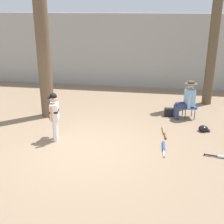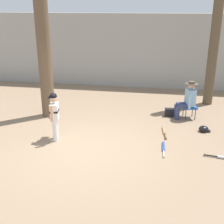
# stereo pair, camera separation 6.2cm
# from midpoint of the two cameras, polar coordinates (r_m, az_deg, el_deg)

# --- Properties ---
(ground_plane) EXTENTS (60.00, 60.00, 0.00)m
(ground_plane) POSITION_cam_midpoint_polar(r_m,az_deg,el_deg) (7.50, -4.98, -7.06)
(ground_plane) COLOR #897056
(concrete_back_wall) EXTENTS (18.00, 0.36, 3.06)m
(concrete_back_wall) POSITION_cam_midpoint_polar(r_m,az_deg,el_deg) (12.86, 1.84, 11.79)
(concrete_back_wall) COLOR #9E9E99
(concrete_back_wall) RESTS_ON ground
(tree_near_player) EXTENTS (0.56, 0.56, 5.12)m
(tree_near_player) POSITION_cam_midpoint_polar(r_m,az_deg,el_deg) (9.30, -12.92, 12.73)
(tree_near_player) COLOR brown
(tree_near_player) RESTS_ON ground
(tree_behind_spectator) EXTENTS (0.53, 0.53, 5.35)m
(tree_behind_spectator) POSITION_cam_midpoint_polar(r_m,az_deg,el_deg) (10.82, 19.47, 13.67)
(tree_behind_spectator) COLOR brown
(tree_behind_spectator) RESTS_ON ground
(young_ballplayer) EXTENTS (0.40, 0.57, 1.31)m
(young_ballplayer) POSITION_cam_midpoint_polar(r_m,az_deg,el_deg) (7.81, -10.90, -0.25)
(young_ballplayer) COLOR white
(young_ballplayer) RESTS_ON ground
(folding_stool) EXTENTS (0.48, 0.48, 0.41)m
(folding_stool) POSITION_cam_midpoint_polar(r_m,az_deg,el_deg) (9.59, 14.97, 0.89)
(folding_stool) COLOR #194C9E
(folding_stool) RESTS_ON ground
(seated_spectator) EXTENTS (0.68, 0.54, 1.20)m
(seated_spectator) POSITION_cam_midpoint_polar(r_m,az_deg,el_deg) (9.47, 14.55, 2.46)
(seated_spectator) COLOR navy
(seated_spectator) RESTS_ON ground
(handbag_beside_stool) EXTENTS (0.35, 0.20, 0.26)m
(handbag_beside_stool) POSITION_cam_midpoint_polar(r_m,az_deg,el_deg) (9.69, 11.39, -0.07)
(handbag_beside_stool) COLOR black
(handbag_beside_stool) RESTS_ON ground
(bat_blue_youth) EXTENTS (0.08, 0.77, 0.07)m
(bat_blue_youth) POSITION_cam_midpoint_polar(r_m,az_deg,el_deg) (7.57, 10.16, -6.80)
(bat_blue_youth) COLOR #2347AD
(bat_blue_youth) RESTS_ON ground
(bat_wood_tan) EXTENTS (0.14, 0.80, 0.07)m
(bat_wood_tan) POSITION_cam_midpoint_polar(r_m,az_deg,el_deg) (8.49, 10.24, -3.69)
(bat_wood_tan) COLOR tan
(bat_wood_tan) RESTS_ON ground
(batting_helmet_black) EXTENTS (0.32, 0.25, 0.19)m
(batting_helmet_black) POSITION_cam_midpoint_polar(r_m,az_deg,el_deg) (8.79, 17.53, -3.16)
(batting_helmet_black) COLOR black
(batting_helmet_black) RESTS_ON ground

